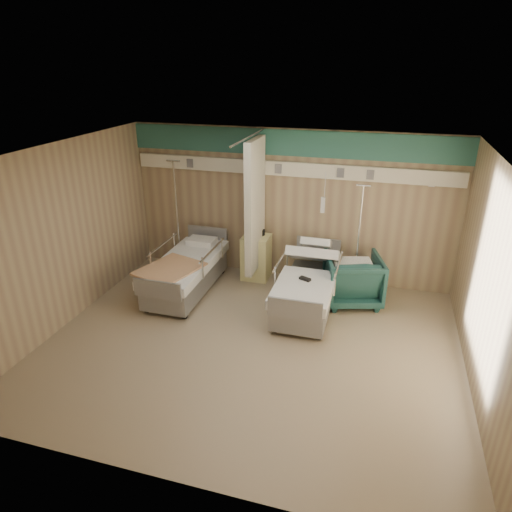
# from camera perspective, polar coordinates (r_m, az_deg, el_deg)

# --- Properties ---
(ground) EXTENTS (6.00, 5.00, 0.00)m
(ground) POSITION_cam_1_polar(r_m,az_deg,el_deg) (6.90, -0.66, -11.01)
(ground) COLOR #9C8A6C
(ground) RESTS_ON ground
(room_walls) EXTENTS (6.04, 5.04, 2.82)m
(room_walls) POSITION_cam_1_polar(r_m,az_deg,el_deg) (6.28, -0.34, 4.47)
(room_walls) COLOR tan
(room_walls) RESTS_ON ground
(bed_right) EXTENTS (1.00, 2.16, 0.63)m
(bed_right) POSITION_cam_1_polar(r_m,az_deg,el_deg) (7.71, 6.41, -4.44)
(bed_right) COLOR silver
(bed_right) RESTS_ON ground
(bed_left) EXTENTS (1.00, 2.16, 0.63)m
(bed_left) POSITION_cam_1_polar(r_m,az_deg,el_deg) (8.30, -8.70, -2.43)
(bed_left) COLOR silver
(bed_left) RESTS_ON ground
(bedside_cabinet) EXTENTS (0.50, 0.48, 0.85)m
(bedside_cabinet) POSITION_cam_1_polar(r_m,az_deg,el_deg) (8.68, 0.03, -0.15)
(bedside_cabinet) COLOR #E8E291
(bedside_cabinet) RESTS_ON ground
(visitor_armchair) EXTENTS (1.15, 1.17, 0.86)m
(visitor_armchair) POSITION_cam_1_polar(r_m,az_deg,el_deg) (8.00, 11.99, -2.85)
(visitor_armchair) COLOR #1B4542
(visitor_armchair) RESTS_ON ground
(waffle_blanket) EXTENTS (0.77, 0.71, 0.07)m
(waffle_blanket) POSITION_cam_1_polar(r_m,az_deg,el_deg) (7.76, 12.16, 0.11)
(waffle_blanket) COLOR white
(waffle_blanket) RESTS_ON visitor_armchair
(iv_stand_right) EXTENTS (0.36, 0.36, 2.00)m
(iv_stand_right) POSITION_cam_1_polar(r_m,az_deg,el_deg) (8.32, 12.30, -1.95)
(iv_stand_right) COLOR silver
(iv_stand_right) RESTS_ON ground
(iv_stand_left) EXTENTS (0.39, 0.39, 2.20)m
(iv_stand_left) POSITION_cam_1_polar(r_m,az_deg,el_deg) (9.12, -9.54, 0.90)
(iv_stand_left) COLOR silver
(iv_stand_left) RESTS_ON ground
(call_remote) EXTENTS (0.20, 0.15, 0.04)m
(call_remote) POSITION_cam_1_polar(r_m,az_deg,el_deg) (7.38, 6.14, -2.86)
(call_remote) COLOR black
(call_remote) RESTS_ON bed_right
(tan_blanket) EXTENTS (1.08, 1.23, 0.04)m
(tan_blanket) POSITION_cam_1_polar(r_m,az_deg,el_deg) (7.82, -10.74, -1.58)
(tan_blanket) COLOR tan
(tan_blanket) RESTS_ON bed_left
(toiletry_bag) EXTENTS (0.26, 0.21, 0.12)m
(toiletry_bag) POSITION_cam_1_polar(r_m,az_deg,el_deg) (8.56, 0.24, 3.01)
(toiletry_bag) COLOR black
(toiletry_bag) RESTS_ON bedside_cabinet
(white_cup) EXTENTS (0.11, 0.11, 0.13)m
(white_cup) POSITION_cam_1_polar(r_m,az_deg,el_deg) (8.52, -0.24, 2.93)
(white_cup) COLOR white
(white_cup) RESTS_ON bedside_cabinet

